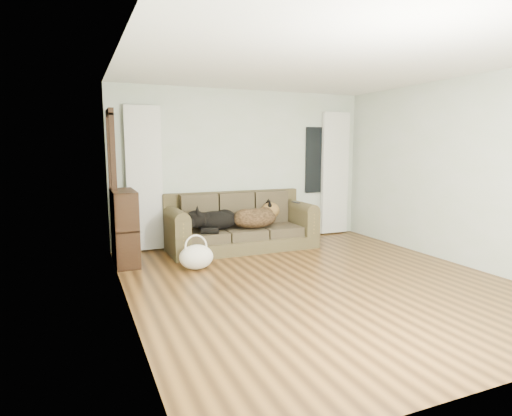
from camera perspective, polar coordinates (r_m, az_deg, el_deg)
name	(u,v)px	position (r m, az deg, el deg)	size (l,w,h in m)	color
floor	(318,281)	(5.41, 8.29, -9.67)	(5.00, 5.00, 0.00)	#392411
ceiling	(323,63)	(5.23, 8.91, 18.55)	(5.00, 5.00, 0.00)	white
wall_back	(244,167)	(7.40, -1.62, 5.49)	(4.50, 0.04, 2.60)	#A5B898
wall_left	(124,182)	(4.42, -17.16, 3.27)	(0.04, 5.00, 2.60)	#A5B898
wall_right	(459,172)	(6.62, 25.48, 4.37)	(0.04, 5.00, 2.60)	#A5B898
curtain_left	(144,179)	(6.90, -14.66, 3.78)	(0.55, 0.08, 2.25)	white
curtain_right	(335,173)	(8.17, 10.47, 4.56)	(0.55, 0.08, 2.25)	white
window_pane	(318,160)	(8.02, 8.21, 6.34)	(0.50, 0.03, 1.20)	black
door_casing	(113,189)	(6.48, -18.52, 2.46)	(0.07, 0.60, 2.10)	black
sofa	(242,221)	(6.92, -1.91, -1.79)	(2.38, 1.03, 0.97)	#37311B
dog_black_lab	(213,222)	(6.72, -5.75, -1.87)	(0.73, 0.51, 0.31)	black
dog_shepherd	(256,219)	(6.93, 0.04, -1.43)	(0.79, 0.55, 0.35)	black
tv_remote	(296,202)	(7.15, 5.33, 0.77)	(0.05, 0.18, 0.02)	black
tote_bag	(196,258)	(5.87, -7.97, -6.59)	(0.47, 0.36, 0.34)	white
bookshelf	(125,229)	(6.31, -17.11, -2.67)	(0.31, 0.84, 1.05)	black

